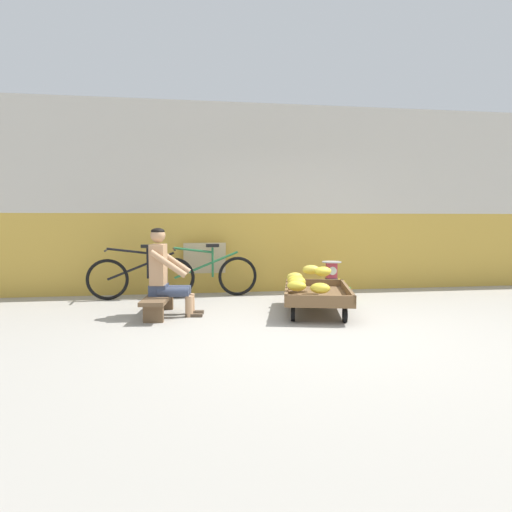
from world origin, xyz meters
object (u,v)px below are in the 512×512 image
Objects in this scene: plastic_crate at (331,289)px; banana_cart at (317,295)px; weighing_scale at (332,270)px; bicycle_far_left at (206,275)px; shopping_bag at (344,295)px; vendor_seated at (165,272)px; low_bench at (159,300)px; sign_board at (205,268)px; bicycle_near_left at (141,277)px.

banana_cart is at bearing -118.15° from plastic_crate.
plastic_crate is 0.30m from weighing_scale.
banana_cart is 1.11m from plastic_crate.
bicycle_far_left reaches higher than shopping_bag.
low_bench is at bearing 173.08° from vendor_seated.
weighing_scale is (0.00, -0.00, 0.30)m from plastic_crate.
low_bench is 3.75× the size of weighing_scale.
sign_board reaches higher than weighing_scale.
vendor_seated is 0.69× the size of bicycle_far_left.
bicycle_near_left reaches higher than weighing_scale.
sign_board reaches higher than banana_cart.
shopping_bag is at bearing 10.09° from low_bench.
low_bench is at bearing -111.25° from sign_board.
shopping_bag is at bearing 46.32° from banana_cart.
bicycle_near_left is at bearing 171.22° from weighing_scale.
bicycle_near_left is (-2.96, 0.46, 0.20)m from plastic_crate.
shopping_bag is at bearing -22.35° from bicycle_far_left.
low_bench is at bearing -74.18° from bicycle_near_left.
plastic_crate is 2.01m from bicycle_far_left.
vendor_seated is at bearing -161.67° from weighing_scale.
sign_board is (-0.02, 0.35, 0.08)m from bicycle_far_left.
vendor_seated is at bearing -169.35° from shopping_bag.
weighing_scale is 0.18× the size of bicycle_near_left.
banana_cart is at bearing -118.17° from weighing_scale.
vendor_seated is 2.65m from weighing_scale.
plastic_crate is (0.52, 0.97, -0.09)m from banana_cart.
vendor_seated is at bearing -6.92° from low_bench.
bicycle_far_left reaches higher than banana_cart.
low_bench is at bearing 175.85° from banana_cart.
banana_cart is 5.32× the size of weighing_scale.
sign_board is at bearing 149.78° from shopping_bag.
low_bench is (-2.08, 0.15, -0.04)m from banana_cart.
bicycle_far_left is at bearing 157.65° from shopping_bag.
banana_cart reaches higher than shopping_bag.
sign_board reaches higher than plastic_crate.
vendor_seated is 2.67m from shopping_bag.
shopping_bag is (2.59, 0.49, -0.45)m from vendor_seated.
bicycle_far_left is 6.91× the size of shopping_bag.
low_bench is 4.69× the size of shopping_bag.
banana_cart is 0.87m from shopping_bag.
weighing_scale reaches higher than plastic_crate.
weighing_scale is 2.12m from sign_board.
bicycle_far_left is (-1.94, 0.48, -0.10)m from weighing_scale.
bicycle_near_left is 1.02m from bicycle_far_left.
weighing_scale is at bearing -14.02° from bicycle_far_left.
plastic_crate is at bearing 18.35° from vendor_seated.
weighing_scale reaches higher than banana_cart.
sign_board is at bearing 20.70° from bicycle_near_left.
sign_board is at bearing 68.75° from low_bench.
plastic_crate is at bearing 90.00° from weighing_scale.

